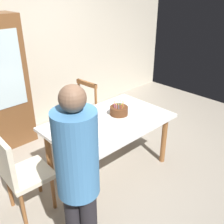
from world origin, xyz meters
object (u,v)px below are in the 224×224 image
object	(u,v)px
chair_spindle_back	(80,116)
dining_table	(109,127)
person_celebrant	(78,176)
chair_upholstered	(19,171)
plate_near_celebrant	(94,140)
birthday_cake	(119,111)
plate_far_side	(93,116)

from	to	relation	value
chair_spindle_back	dining_table	bearing A→B (deg)	-100.32
dining_table	person_celebrant	world-z (taller)	person_celebrant
chair_upholstered	plate_near_celebrant	bearing A→B (deg)	-23.76
birthday_cake	plate_far_side	xyz separation A→B (m)	(-0.27, 0.19, -0.05)
birthday_cake	chair_upholstered	xyz separation A→B (m)	(-1.34, 0.08, -0.26)
plate_near_celebrant	chair_spindle_back	world-z (taller)	chair_spindle_back
dining_table	plate_near_celebrant	world-z (taller)	plate_near_celebrant
chair_upholstered	dining_table	bearing A→B (deg)	-5.33
plate_far_side	plate_near_celebrant	bearing A→B (deg)	-128.47
chair_spindle_back	chair_upholstered	xyz separation A→B (m)	(-1.29, -0.69, 0.07)
plate_far_side	chair_upholstered	xyz separation A→B (m)	(-1.07, -0.11, -0.21)
plate_near_celebrant	chair_upholstered	size ratio (longest dim) A/B	0.23
plate_far_side	chair_spindle_back	size ratio (longest dim) A/B	0.23
birthday_cake	person_celebrant	size ratio (longest dim) A/B	0.17
person_celebrant	chair_spindle_back	bearing A→B (deg)	53.01
plate_near_celebrant	chair_spindle_back	xyz separation A→B (m)	(0.56, 1.01, -0.28)
plate_near_celebrant	chair_spindle_back	size ratio (longest dim) A/B	0.23
birthday_cake	plate_far_side	distance (m)	0.33
chair_upholstered	birthday_cake	bearing A→B (deg)	-3.64
chair_spindle_back	person_celebrant	distance (m)	2.03
dining_table	plate_far_side	xyz separation A→B (m)	(-0.08, 0.21, 0.10)
dining_table	chair_upholstered	bearing A→B (deg)	174.67
dining_table	person_celebrant	bearing A→B (deg)	-143.29
birthday_cake	plate_near_celebrant	world-z (taller)	birthday_cake
birthday_cake	chair_spindle_back	distance (m)	0.85
dining_table	chair_spindle_back	xyz separation A→B (m)	(0.15, 0.80, -0.18)
birthday_cake	plate_near_celebrant	distance (m)	0.65
plate_near_celebrant	plate_far_side	xyz separation A→B (m)	(0.34, 0.43, 0.00)
chair_spindle_back	chair_upholstered	distance (m)	1.47
plate_near_celebrant	plate_far_side	world-z (taller)	same
dining_table	birthday_cake	xyz separation A→B (m)	(0.19, 0.02, 0.15)
plate_near_celebrant	person_celebrant	world-z (taller)	person_celebrant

